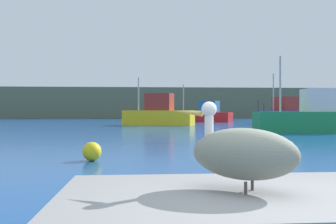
{
  "coord_description": "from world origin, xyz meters",
  "views": [
    {
      "loc": [
        -1.17,
        -3.02,
        1.36
      ],
      "look_at": [
        0.09,
        13.96,
        1.27
      ],
      "focal_mm": 39.25,
      "sensor_mm": 36.0,
      "label": 1
    }
  ],
  "objects": [
    {
      "name": "hillside_backdrop",
      "position": [
        0.0,
        63.29,
        2.54
      ],
      "size": [
        140.0,
        13.68,
        5.08
      ],
      "primitive_type": "cube",
      "color": "#5B664C",
      "rests_on": "ground"
    },
    {
      "name": "pier_dock",
      "position": [
        -0.18,
        0.44,
        0.29
      ],
      "size": [
        3.54,
        2.0,
        0.58
      ],
      "primitive_type": "cube",
      "color": "gray",
      "rests_on": "ground"
    },
    {
      "name": "pelican",
      "position": [
        -0.19,
        0.45,
        0.95
      ],
      "size": [
        1.25,
        1.05,
        0.87
      ],
      "rotation": [
        0.0,
        0.0,
        2.51
      ],
      "color": "gray",
      "rests_on": "pier_dock"
    },
    {
      "name": "fishing_boat_blue",
      "position": [
        13.44,
        32.48,
        0.9
      ],
      "size": [
        7.4,
        5.28,
        4.88
      ],
      "rotation": [
        0.0,
        0.0,
        3.61
      ],
      "color": "blue",
      "rests_on": "ground"
    },
    {
      "name": "fishing_boat_yellow",
      "position": [
        0.4,
        29.78,
        1.03
      ],
      "size": [
        6.52,
        4.1,
        4.34
      ],
      "rotation": [
        0.0,
        0.0,
        2.73
      ],
      "color": "yellow",
      "rests_on": "ground"
    },
    {
      "name": "fishing_boat_green",
      "position": [
        9.94,
        19.05,
        0.98
      ],
      "size": [
        7.7,
        2.71,
        4.73
      ],
      "rotation": [
        0.0,
        0.0,
        3.06
      ],
      "color": "#1E8C4C",
      "rests_on": "ground"
    },
    {
      "name": "fishing_boat_red",
      "position": [
        6.05,
        39.61,
        0.83
      ],
      "size": [
        7.44,
        5.42,
        4.46
      ],
      "rotation": [
        0.0,
        0.0,
        2.65
      ],
      "color": "red",
      "rests_on": "ground"
    },
    {
      "name": "mooring_buoy",
      "position": [
        -2.47,
        6.91,
        0.25
      ],
      "size": [
        0.5,
        0.5,
        0.5
      ],
      "primitive_type": "sphere",
      "color": "yellow",
      "rests_on": "ground"
    }
  ]
}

